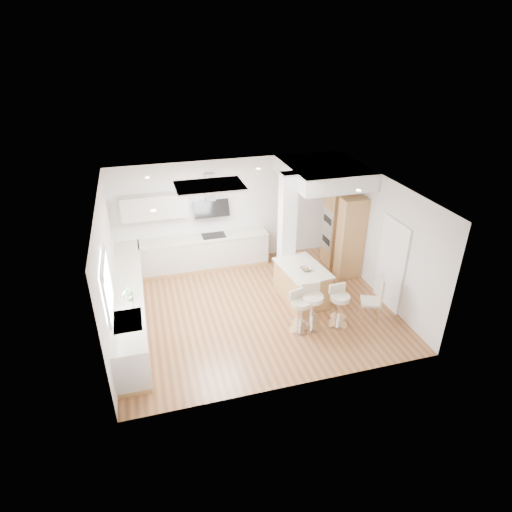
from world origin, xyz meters
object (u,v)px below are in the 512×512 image
object	(u,v)px
bar_stool_c	(339,304)
bar_stool_a	(300,309)
dining_chair	(376,297)
peninsula	(302,283)
bar_stool_b	(312,305)

from	to	relation	value
bar_stool_c	bar_stool_a	bearing A→B (deg)	175.53
bar_stool_c	dining_chair	xyz separation A→B (m)	(0.86, -0.00, 0.03)
bar_stool_c	peninsula	bearing A→B (deg)	105.66
bar_stool_c	dining_chair	distance (m)	0.86
bar_stool_b	dining_chair	size ratio (longest dim) A/B	0.98
peninsula	dining_chair	xyz separation A→B (m)	(1.24, -1.17, 0.14)
bar_stool_a	dining_chair	size ratio (longest dim) A/B	0.90
peninsula	bar_stool_a	bearing A→B (deg)	-119.66
bar_stool_a	bar_stool_b	bearing A→B (deg)	-10.09
dining_chair	peninsula	bearing A→B (deg)	159.18
peninsula	bar_stool_b	xyz separation A→B (m)	(-0.21, -1.10, 0.15)
bar_stool_a	bar_stool_b	distance (m)	0.27
peninsula	bar_stool_c	size ratio (longest dim) A/B	1.56
peninsula	dining_chair	bearing A→B (deg)	-50.29
peninsula	bar_stool_c	distance (m)	1.23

